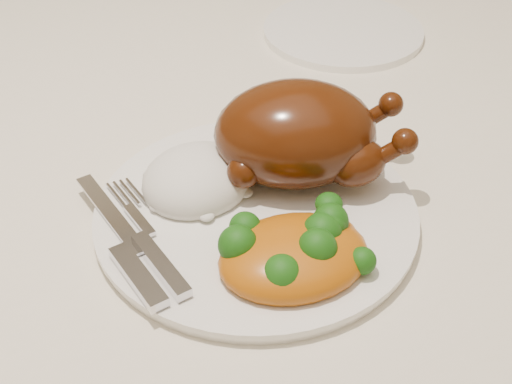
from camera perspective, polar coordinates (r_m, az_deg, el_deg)
name	(u,v)px	position (r m, az deg, el deg)	size (l,w,h in m)	color
dining_table	(98,232)	(0.80, -12.54, -3.17)	(1.60, 0.90, 0.76)	brown
tablecloth	(88,180)	(0.75, -13.31, 0.97)	(1.73, 1.03, 0.18)	#F0E5CE
dinner_plate	(256,215)	(0.63, 0.00, -1.83)	(0.28, 0.28, 0.01)	white
side_plate	(343,31)	(0.94, 6.98, 12.66)	(0.20, 0.20, 0.01)	white
roast_chicken	(300,134)	(0.64, 3.58, 4.67)	(0.20, 0.16, 0.09)	#491A07
rice_mound	(197,180)	(0.65, -4.75, 0.93)	(0.13, 0.12, 0.05)	white
mac_and_cheese	(297,251)	(0.57, 3.32, -4.72)	(0.13, 0.11, 0.05)	#B85D0B
cutlery	(139,250)	(0.59, -9.32, -4.62)	(0.05, 0.18, 0.01)	silver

